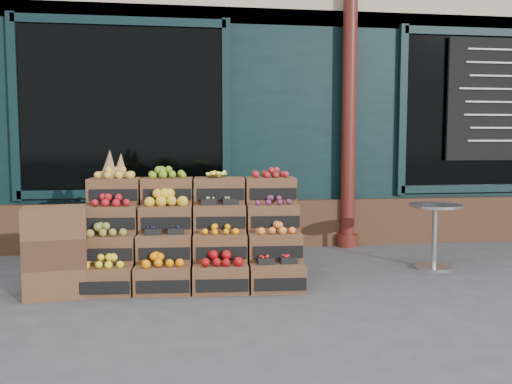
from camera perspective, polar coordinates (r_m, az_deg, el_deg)
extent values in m
plane|color=#414143|center=(5.25, 3.38, -9.97)|extent=(60.00, 60.00, 0.00)
cube|color=black|center=(10.25, -2.80, 11.02)|extent=(12.00, 6.00, 4.80)
cube|color=black|center=(7.27, -0.31, 6.25)|extent=(12.00, 0.12, 3.00)
cube|color=#44291B|center=(7.29, -0.23, -3.22)|extent=(12.00, 0.18, 0.60)
cube|color=black|center=(7.15, -13.14, 8.14)|extent=(2.40, 0.06, 2.00)
cube|color=black|center=(8.32, 22.33, 7.47)|extent=(2.40, 0.06, 2.00)
cylinder|color=#511912|center=(7.36, 9.27, 6.95)|extent=(0.18, 0.18, 3.20)
cube|color=black|center=(8.26, 22.66, 8.52)|extent=(1.30, 0.04, 1.60)
cube|color=brown|center=(5.33, -14.87, -8.51)|extent=(0.52, 0.38, 0.25)
cube|color=black|center=(5.16, -15.24, -9.26)|extent=(0.46, 0.05, 0.11)
cube|color=yellow|center=(5.30, -14.92, -6.78)|extent=(0.42, 0.29, 0.08)
cube|color=brown|center=(5.26, -9.27, -8.58)|extent=(0.52, 0.38, 0.25)
cube|color=black|center=(5.09, -9.44, -9.35)|extent=(0.46, 0.05, 0.11)
cube|color=orange|center=(5.22, -9.30, -6.78)|extent=(0.42, 0.29, 0.09)
cube|color=brown|center=(5.24, -3.57, -8.57)|extent=(0.52, 0.38, 0.25)
cube|color=black|center=(5.07, -3.54, -9.34)|extent=(0.46, 0.05, 0.11)
cube|color=maroon|center=(5.20, -3.58, -6.73)|extent=(0.42, 0.29, 0.09)
cube|color=brown|center=(5.27, 2.11, -8.48)|extent=(0.52, 0.38, 0.25)
cube|color=black|center=(5.10, 2.35, -9.24)|extent=(0.46, 0.05, 0.11)
cube|color=red|center=(5.24, 2.12, -6.98)|extent=(0.42, 0.29, 0.03)
cube|color=brown|center=(5.48, -14.53, -5.46)|extent=(0.52, 0.38, 0.25)
cube|color=black|center=(5.31, -14.88, -6.09)|extent=(0.46, 0.05, 0.11)
cube|color=olive|center=(5.45, -14.58, -3.74)|extent=(0.42, 0.29, 0.08)
cube|color=brown|center=(5.41, -9.12, -5.49)|extent=(0.52, 0.38, 0.25)
cube|color=black|center=(5.24, -9.28, -6.13)|extent=(0.46, 0.05, 0.11)
cube|color=black|center=(5.39, -9.14, -4.04)|extent=(0.42, 0.29, 0.03)
cube|color=brown|center=(5.40, -3.62, -5.47)|extent=(0.52, 0.38, 0.25)
cube|color=black|center=(5.22, -3.59, -6.11)|extent=(0.46, 0.05, 0.11)
cube|color=orange|center=(5.37, -3.63, -3.81)|extent=(0.42, 0.29, 0.07)
cube|color=brown|center=(5.43, 1.87, -5.40)|extent=(0.52, 0.38, 0.25)
cube|color=black|center=(5.25, 2.09, -6.03)|extent=(0.46, 0.05, 0.11)
cube|color=orange|center=(5.40, 1.88, -3.68)|extent=(0.42, 0.29, 0.08)
cube|color=brown|center=(5.65, -14.22, -2.58)|extent=(0.52, 0.38, 0.25)
cube|color=black|center=(5.47, -14.54, -3.10)|extent=(0.46, 0.05, 0.11)
cube|color=maroon|center=(5.63, -14.26, -0.90)|extent=(0.42, 0.29, 0.08)
cube|color=brown|center=(5.58, -8.98, -2.57)|extent=(0.52, 0.38, 0.25)
cube|color=black|center=(5.40, -9.13, -3.10)|extent=(0.46, 0.05, 0.11)
cube|color=gold|center=(5.56, -9.01, -0.71)|extent=(0.42, 0.29, 0.12)
cube|color=brown|center=(5.56, -3.66, -2.54)|extent=(0.52, 0.38, 0.25)
cube|color=black|center=(5.38, -3.64, -3.07)|extent=(0.46, 0.05, 0.11)
cube|color=#88AC50|center=(5.55, -3.67, -1.12)|extent=(0.42, 0.29, 0.03)
cube|color=brown|center=(5.59, 1.64, -2.49)|extent=(0.52, 0.38, 0.25)
cube|color=black|center=(5.42, 1.85, -3.02)|extent=(0.46, 0.05, 0.11)
cube|color=#561F43|center=(5.57, 1.65, -0.90)|extent=(0.42, 0.29, 0.06)
cube|color=brown|center=(5.83, -13.92, 0.13)|extent=(0.52, 0.38, 0.25)
cube|color=black|center=(5.65, -14.22, -0.29)|extent=(0.46, 0.05, 0.11)
cube|color=gold|center=(5.81, -13.96, 1.77)|extent=(0.42, 0.29, 0.08)
cube|color=brown|center=(5.76, -8.85, 0.17)|extent=(0.52, 0.38, 0.25)
cube|color=black|center=(5.58, -8.99, -0.26)|extent=(0.46, 0.05, 0.11)
cube|color=olive|center=(5.75, -8.87, 1.82)|extent=(0.42, 0.29, 0.08)
cube|color=brown|center=(5.74, -3.70, 0.21)|extent=(0.52, 0.38, 0.25)
cube|color=black|center=(5.56, -3.68, -0.22)|extent=(0.46, 0.05, 0.11)
cube|color=#FAF838|center=(5.73, -3.71, 1.83)|extent=(0.42, 0.29, 0.08)
cube|color=brown|center=(5.77, 1.43, 0.24)|extent=(0.52, 0.38, 0.25)
cube|color=black|center=(5.59, 1.62, -0.18)|extent=(0.46, 0.05, 0.11)
cube|color=maroon|center=(5.76, 1.44, 1.84)|extent=(0.42, 0.29, 0.07)
cube|color=#44291B|center=(5.45, -6.35, -8.05)|extent=(2.07, 0.50, 0.25)
cube|color=#44291B|center=(5.63, -6.29, -6.32)|extent=(2.07, 0.50, 0.50)
cube|color=#44291B|center=(5.81, -6.23, -4.70)|extent=(2.07, 0.50, 0.75)
cone|color=olive|center=(5.81, -14.45, 2.76)|extent=(0.17, 0.17, 0.29)
cone|color=olive|center=(5.84, -13.38, 2.60)|extent=(0.15, 0.15, 0.25)
cube|color=brown|center=(5.37, -19.34, -8.43)|extent=(0.57, 0.43, 0.26)
cube|color=#44291B|center=(5.32, -19.42, -5.66)|extent=(0.57, 0.43, 0.26)
cube|color=brown|center=(5.28, -19.51, -2.84)|extent=(0.57, 0.43, 0.26)
cylinder|color=#B6BABD|center=(6.44, 17.33, -7.19)|extent=(0.40, 0.40, 0.03)
cylinder|color=#B6BABD|center=(6.38, 17.41, -4.33)|extent=(0.05, 0.05, 0.66)
cylinder|color=#B6BABD|center=(6.33, 17.50, -1.31)|extent=(0.55, 0.55, 0.03)
imported|color=#1D6725|center=(7.81, -15.77, 2.09)|extent=(0.79, 0.60, 1.94)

